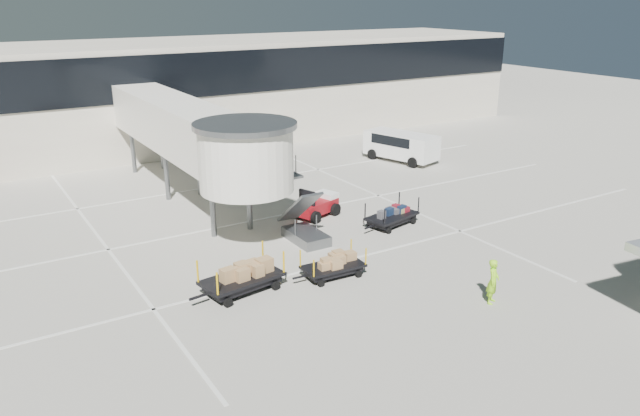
# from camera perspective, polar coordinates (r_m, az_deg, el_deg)

# --- Properties ---
(ground) EXTENTS (140.00, 140.00, 0.00)m
(ground) POSITION_cam_1_polar(r_m,az_deg,el_deg) (27.73, 6.51, -5.75)
(ground) COLOR #B9B5A5
(ground) RESTS_ON ground
(lane_markings) EXTENTS (40.00, 30.00, 0.02)m
(lane_markings) POSITION_cam_1_polar(r_m,az_deg,el_deg) (34.68, -3.87, -0.50)
(lane_markings) COLOR silver
(lane_markings) RESTS_ON ground
(terminal) EXTENTS (64.00, 12.11, 15.20)m
(terminal) POSITION_cam_1_polar(r_m,az_deg,el_deg) (52.48, -14.44, 10.24)
(terminal) COLOR beige
(terminal) RESTS_ON ground
(jet_bridge) EXTENTS (5.70, 20.40, 6.03)m
(jet_bridge) POSITION_cam_1_polar(r_m,az_deg,el_deg) (34.81, -11.15, 6.58)
(jet_bridge) COLOR white
(jet_bridge) RESTS_ON ground
(baggage_tug) EXTENTS (2.81, 2.28, 1.68)m
(baggage_tug) POSITION_cam_1_polar(r_m,az_deg,el_deg) (34.00, -0.29, 0.22)
(baggage_tug) COLOR maroon
(baggage_tug) RESTS_ON ground
(suitcase_cart) EXTENTS (3.65, 2.05, 1.40)m
(suitcase_cart) POSITION_cam_1_polar(r_m,az_deg,el_deg) (32.85, 6.57, -0.78)
(suitcase_cart) COLOR black
(suitcase_cart) RESTS_ON ground
(box_cart_near) EXTENTS (3.30, 1.43, 1.28)m
(box_cart_near) POSITION_cam_1_polar(r_m,az_deg,el_deg) (26.78, 0.97, -5.31)
(box_cart_near) COLOR black
(box_cart_near) RESTS_ON ground
(box_cart_far) EXTENTS (4.15, 2.13, 1.59)m
(box_cart_far) POSITION_cam_1_polar(r_m,az_deg,el_deg) (25.66, -7.16, -6.32)
(box_cart_far) COLOR black
(box_cart_far) RESTS_ON ground
(ground_worker) EXTENTS (0.80, 0.71, 1.84)m
(ground_worker) POSITION_cam_1_polar(r_m,az_deg,el_deg) (25.41, 15.54, -6.47)
(ground_worker) COLOR #8CDE17
(ground_worker) RESTS_ON ground
(minivan) EXTENTS (3.58, 5.75, 2.03)m
(minivan) POSITION_cam_1_polar(r_m,az_deg,el_deg) (45.94, 7.27, 5.83)
(minivan) COLOR white
(minivan) RESTS_ON ground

